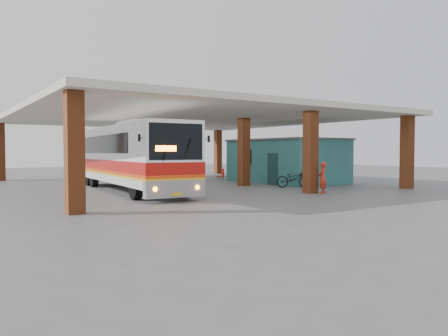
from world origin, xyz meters
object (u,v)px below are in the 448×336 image
(pedestrian, at_px, (322,178))
(coach_bus, at_px, (131,157))
(red_chair, at_px, (222,175))
(motorcycle, at_px, (293,178))

(pedestrian, bearing_deg, coach_bus, -67.25)
(coach_bus, bearing_deg, red_chair, 33.64)
(coach_bus, xyz_separation_m, pedestrian, (7.94, -6.88, -1.08))
(motorcycle, relative_size, pedestrian, 1.30)
(coach_bus, distance_m, motorcycle, 9.85)
(motorcycle, bearing_deg, red_chair, 20.58)
(pedestrian, height_order, red_chair, pedestrian)
(motorcycle, height_order, red_chair, motorcycle)
(coach_bus, distance_m, red_chair, 11.11)
(coach_bus, relative_size, red_chair, 15.18)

